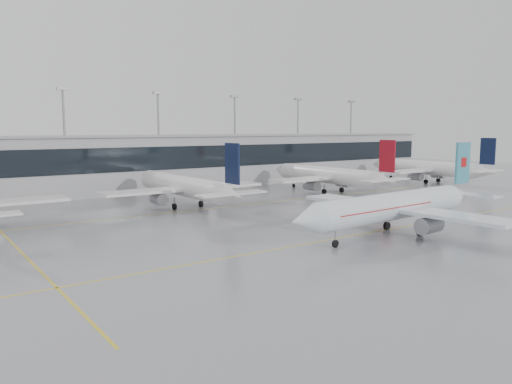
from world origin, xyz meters
TOP-DOWN VIEW (x-y plane):
  - ground at (0.00, 0.00)m, footprint 320.00×320.00m
  - taxi_line_main at (0.00, 0.00)m, footprint 120.00×0.25m
  - taxi_line_north at (0.00, 30.00)m, footprint 120.00×0.25m
  - taxi_line_cross at (-30.00, 15.00)m, footprint 0.25×60.00m
  - terminal at (0.00, 62.00)m, footprint 180.00×15.00m
  - terminal_glass at (0.00, 54.45)m, footprint 180.00×0.20m
  - terminal_roof at (0.00, 62.00)m, footprint 182.00×16.00m
  - light_masts at (0.00, 68.00)m, footprint 156.40×1.00m
  - air_canada_jet at (12.50, -2.69)m, footprint 37.35×30.15m
  - parked_jet_c at (-0.00, 33.69)m, footprint 29.64×36.96m
  - parked_jet_d at (35.00, 33.69)m, footprint 29.64×36.96m
  - parked_jet_e at (70.00, 33.69)m, footprint 29.64×36.96m

SIDE VIEW (x-z plane):
  - ground at x=0.00m, z-range 0.00..0.00m
  - taxi_line_main at x=0.00m, z-range 0.00..0.01m
  - taxi_line_north at x=0.00m, z-range 0.00..0.01m
  - taxi_line_cross at x=-30.00m, z-range 0.00..0.01m
  - parked_jet_c at x=0.00m, z-range -2.15..9.57m
  - parked_jet_d at x=35.00m, z-range -2.15..9.57m
  - parked_jet_e at x=70.00m, z-range -2.15..9.57m
  - air_canada_jet at x=12.50m, z-range -2.15..9.67m
  - terminal at x=0.00m, z-range 0.00..12.00m
  - terminal_glass at x=0.00m, z-range 5.00..10.00m
  - terminal_roof at x=0.00m, z-range 12.00..12.40m
  - light_masts at x=0.00m, z-range 2.04..24.64m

